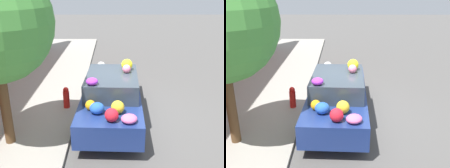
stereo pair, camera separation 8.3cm
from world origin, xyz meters
TOP-DOWN VIEW (x-y plane):
  - ground_plane at (0.00, 0.00)m, footprint 60.00×60.00m
  - sidewalk_curb at (0.00, 2.70)m, footprint 24.00×3.20m
  - fire_hydrant at (0.46, 1.47)m, footprint 0.20×0.20m
  - art_car at (-0.06, -0.00)m, footprint 4.66×1.84m

SIDE VIEW (x-z plane):
  - ground_plane at x=0.00m, z-range 0.00..0.00m
  - sidewalk_curb at x=0.00m, z-range 0.00..0.10m
  - fire_hydrant at x=0.46m, z-range 0.10..0.80m
  - art_car at x=-0.06m, z-range -0.12..1.66m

